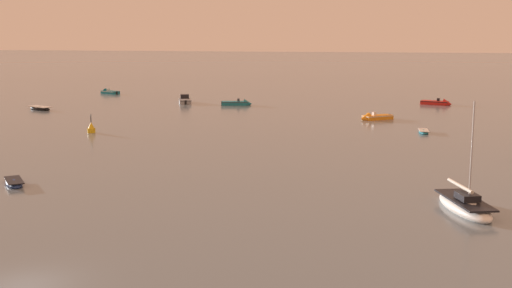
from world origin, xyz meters
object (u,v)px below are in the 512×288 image
(motorboat_moored_0, at_px, (439,103))
(motorboat_moored_7, at_px, (108,93))
(channel_buoy, at_px, (91,129))
(rowboat_moored_4, at_px, (40,108))
(motorboat_moored_4, at_px, (373,118))
(motorboat_moored_2, at_px, (185,101))
(rowboat_moored_3, at_px, (424,132))
(motorboat_moored_5, at_px, (239,104))
(sailboat_moored_1, at_px, (465,206))
(rowboat_moored_1, at_px, (14,183))

(motorboat_moored_0, relative_size, motorboat_moored_7, 1.08)
(channel_buoy, bearing_deg, rowboat_moored_4, 133.75)
(motorboat_moored_4, bearing_deg, motorboat_moored_7, -65.87)
(motorboat_moored_2, height_order, rowboat_moored_3, motorboat_moored_2)
(motorboat_moored_5, bearing_deg, rowboat_moored_3, -53.46)
(motorboat_moored_4, height_order, channel_buoy, channel_buoy)
(channel_buoy, bearing_deg, sailboat_moored_1, -32.47)
(motorboat_moored_4, distance_m, sailboat_moored_1, 44.80)
(rowboat_moored_3, distance_m, rowboat_moored_4, 56.97)
(motorboat_moored_0, xyz_separation_m, motorboat_moored_4, (-9.37, -21.10, -0.01))
(channel_buoy, bearing_deg, rowboat_moored_1, -75.13)
(rowboat_moored_3, bearing_deg, rowboat_moored_1, 133.69)
(motorboat_moored_5, distance_m, motorboat_moored_7, 32.84)
(motorboat_moored_2, relative_size, motorboat_moored_7, 1.16)
(rowboat_moored_1, bearing_deg, channel_buoy, -25.50)
(sailboat_moored_1, bearing_deg, motorboat_moored_0, 159.76)
(rowboat_moored_1, distance_m, sailboat_moored_1, 32.52)
(motorboat_moored_2, bearing_deg, motorboat_moored_4, -137.46)
(rowboat_moored_3, xyz_separation_m, motorboat_moored_5, (-28.25, 23.76, 0.10))
(motorboat_moored_5, xyz_separation_m, rowboat_moored_4, (-27.71, -13.07, -0.04))
(motorboat_moored_0, relative_size, channel_buoy, 2.24)
(motorboat_moored_4, distance_m, motorboat_moored_7, 58.45)
(motorboat_moored_7, bearing_deg, motorboat_moored_5, -179.04)
(rowboat_moored_4, relative_size, motorboat_moored_7, 0.99)
(motorboat_moored_4, relative_size, rowboat_moored_4, 0.99)
(motorboat_moored_0, height_order, motorboat_moored_7, motorboat_moored_0)
(motorboat_moored_0, bearing_deg, channel_buoy, -119.46)
(rowboat_moored_4, bearing_deg, motorboat_moored_2, 64.34)
(motorboat_moored_0, xyz_separation_m, motorboat_moored_7, (-61.08, 6.16, -0.02))
(motorboat_moored_2, distance_m, motorboat_moored_4, 35.26)
(motorboat_moored_5, height_order, rowboat_moored_4, motorboat_moored_5)
(sailboat_moored_1, bearing_deg, channel_buoy, -141.57)
(sailboat_moored_1, xyz_separation_m, motorboat_moored_7, (-59.78, 71.33, -0.11))
(motorboat_moored_5, relative_size, channel_buoy, 2.23)
(motorboat_moored_0, distance_m, motorboat_moored_5, 32.29)
(rowboat_moored_3, distance_m, motorboat_moored_5, 36.91)
(motorboat_moored_0, height_order, rowboat_moored_3, motorboat_moored_0)
(rowboat_moored_1, distance_m, motorboat_moored_2, 59.88)
(rowboat_moored_1, relative_size, channel_buoy, 1.45)
(motorboat_moored_0, xyz_separation_m, channel_buoy, (-40.50, -40.22, 0.23))
(motorboat_moored_2, bearing_deg, motorboat_moored_0, -103.80)
(rowboat_moored_1, distance_m, motorboat_moored_5, 57.67)
(rowboat_moored_4, bearing_deg, channel_buoy, -21.73)
(motorboat_moored_0, xyz_separation_m, motorboat_moored_2, (-41.22, -5.97, 0.07))
(motorboat_moored_0, relative_size, motorboat_moored_2, 0.93)
(motorboat_moored_5, height_order, sailboat_moored_1, sailboat_moored_1)
(rowboat_moored_1, xyz_separation_m, rowboat_moored_4, (-25.24, 44.55, 0.05))
(motorboat_moored_0, distance_m, sailboat_moored_1, 65.18)
(rowboat_moored_3, relative_size, motorboat_moored_4, 0.67)
(motorboat_moored_2, distance_m, rowboat_moored_3, 45.91)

